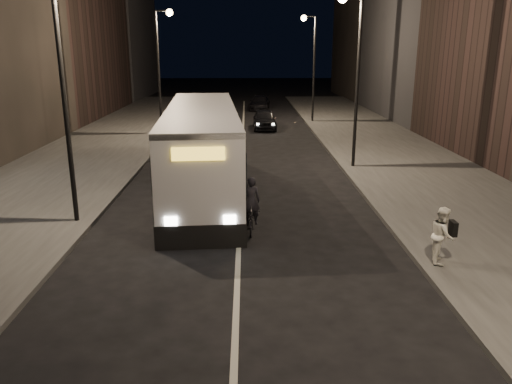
{
  "coord_description": "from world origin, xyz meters",
  "views": [
    {
      "loc": [
        0.27,
        -12.34,
        5.87
      ],
      "look_at": [
        0.55,
        2.73,
        1.5
      ],
      "focal_mm": 35.0,
      "sensor_mm": 36.0,
      "label": 1
    }
  ],
  "objects_px": {
    "city_bus": "(202,146)",
    "car_far": "(260,103)",
    "cyclist_on_bicycle": "(251,214)",
    "car_mid": "(206,120)",
    "streetlight_left_near": "(69,64)",
    "car_near": "(265,119)",
    "streetlight_right_mid": "(353,59)",
    "streetlight_right_far": "(311,54)",
    "pedestrian_woman": "(442,235)",
    "streetlight_left_far": "(162,56)"
  },
  "relations": [
    {
      "from": "streetlight_right_far",
      "to": "cyclist_on_bicycle",
      "type": "bearing_deg",
      "value": -101.23
    },
    {
      "from": "city_bus",
      "to": "car_near",
      "type": "xyz_separation_m",
      "value": [
        3.21,
        16.7,
        -1.2
      ]
    },
    {
      "from": "streetlight_right_far",
      "to": "car_far",
      "type": "bearing_deg",
      "value": 112.52
    },
    {
      "from": "streetlight_right_mid",
      "to": "car_far",
      "type": "height_order",
      "value": "streetlight_right_mid"
    },
    {
      "from": "car_near",
      "to": "car_mid",
      "type": "distance_m",
      "value": 4.42
    },
    {
      "from": "streetlight_right_far",
      "to": "streetlight_left_far",
      "type": "xyz_separation_m",
      "value": [
        -10.66,
        -6.0,
        0.0
      ]
    },
    {
      "from": "streetlight_right_far",
      "to": "city_bus",
      "type": "height_order",
      "value": "streetlight_right_far"
    },
    {
      "from": "pedestrian_woman",
      "to": "car_mid",
      "type": "relative_size",
      "value": 0.41
    },
    {
      "from": "streetlight_right_mid",
      "to": "streetlight_left_far",
      "type": "relative_size",
      "value": 1.0
    },
    {
      "from": "streetlight_right_far",
      "to": "streetlight_left_near",
      "type": "height_order",
      "value": "same"
    },
    {
      "from": "city_bus",
      "to": "cyclist_on_bicycle",
      "type": "distance_m",
      "value": 5.6
    },
    {
      "from": "streetlight_right_far",
      "to": "city_bus",
      "type": "bearing_deg",
      "value": -109.34
    },
    {
      "from": "pedestrian_woman",
      "to": "car_near",
      "type": "bearing_deg",
      "value": 25.26
    },
    {
      "from": "cyclist_on_bicycle",
      "to": "streetlight_right_far",
      "type": "bearing_deg",
      "value": 79.72
    },
    {
      "from": "pedestrian_woman",
      "to": "car_far",
      "type": "distance_m",
      "value": 37.01
    },
    {
      "from": "city_bus",
      "to": "car_far",
      "type": "distance_m",
      "value": 29.06
    },
    {
      "from": "car_mid",
      "to": "car_near",
      "type": "bearing_deg",
      "value": 168.31
    },
    {
      "from": "car_far",
      "to": "car_near",
      "type": "bearing_deg",
      "value": -83.0
    },
    {
      "from": "cyclist_on_bicycle",
      "to": "pedestrian_woman",
      "type": "xyz_separation_m",
      "value": [
        5.2,
        -2.86,
        0.31
      ]
    },
    {
      "from": "streetlight_left_far",
      "to": "streetlight_right_mid",
      "type": "bearing_deg",
      "value": -43.16
    },
    {
      "from": "streetlight_left_near",
      "to": "streetlight_left_far",
      "type": "bearing_deg",
      "value": 90.0
    },
    {
      "from": "streetlight_right_mid",
      "to": "streetlight_right_far",
      "type": "distance_m",
      "value": 16.0
    },
    {
      "from": "streetlight_left_far",
      "to": "cyclist_on_bicycle",
      "type": "bearing_deg",
      "value": -73.07
    },
    {
      "from": "pedestrian_woman",
      "to": "car_near",
      "type": "distance_m",
      "value": 24.96
    },
    {
      "from": "car_mid",
      "to": "streetlight_left_near",
      "type": "bearing_deg",
      "value": 76.49
    },
    {
      "from": "pedestrian_woman",
      "to": "car_mid",
      "type": "distance_m",
      "value": 26.39
    },
    {
      "from": "city_bus",
      "to": "car_far",
      "type": "relative_size",
      "value": 2.97
    },
    {
      "from": "streetlight_left_near",
      "to": "cyclist_on_bicycle",
      "type": "xyz_separation_m",
      "value": [
        5.73,
        -0.83,
        -4.72
      ]
    },
    {
      "from": "streetlight_right_mid",
      "to": "streetlight_right_far",
      "type": "height_order",
      "value": "same"
    },
    {
      "from": "streetlight_left_near",
      "to": "city_bus",
      "type": "height_order",
      "value": "streetlight_left_near"
    },
    {
      "from": "streetlight_right_mid",
      "to": "streetlight_left_near",
      "type": "bearing_deg",
      "value": -143.12
    },
    {
      "from": "streetlight_right_mid",
      "to": "streetlight_left_near",
      "type": "xyz_separation_m",
      "value": [
        -10.66,
        -8.0,
        0.0
      ]
    },
    {
      "from": "streetlight_left_far",
      "to": "cyclist_on_bicycle",
      "type": "relative_size",
      "value": 4.24
    },
    {
      "from": "streetlight_right_mid",
      "to": "streetlight_left_far",
      "type": "distance_m",
      "value": 14.62
    },
    {
      "from": "pedestrian_woman",
      "to": "car_near",
      "type": "relative_size",
      "value": 0.38
    },
    {
      "from": "streetlight_right_mid",
      "to": "car_near",
      "type": "distance_m",
      "value": 14.25
    },
    {
      "from": "streetlight_right_mid",
      "to": "car_far",
      "type": "xyz_separation_m",
      "value": [
        -3.77,
        25.1,
        -4.71
      ]
    },
    {
      "from": "city_bus",
      "to": "car_far",
      "type": "height_order",
      "value": "city_bus"
    },
    {
      "from": "streetlight_left_far",
      "to": "cyclist_on_bicycle",
      "type": "xyz_separation_m",
      "value": [
        5.73,
        -18.83,
        -4.72
      ]
    },
    {
      "from": "city_bus",
      "to": "cyclist_on_bicycle",
      "type": "height_order",
      "value": "city_bus"
    },
    {
      "from": "cyclist_on_bicycle",
      "to": "pedestrian_woman",
      "type": "distance_m",
      "value": 5.94
    },
    {
      "from": "cyclist_on_bicycle",
      "to": "car_mid",
      "type": "xyz_separation_m",
      "value": [
        -3.2,
        22.16,
        0.0
      ]
    },
    {
      "from": "streetlight_left_far",
      "to": "pedestrian_woman",
      "type": "distance_m",
      "value": 24.69
    },
    {
      "from": "car_near",
      "to": "streetlight_right_mid",
      "type": "bearing_deg",
      "value": -74.12
    },
    {
      "from": "streetlight_left_far",
      "to": "car_near",
      "type": "height_order",
      "value": "streetlight_left_far"
    },
    {
      "from": "streetlight_right_mid",
      "to": "streetlight_right_far",
      "type": "relative_size",
      "value": 1.0
    },
    {
      "from": "streetlight_left_near",
      "to": "car_mid",
      "type": "xyz_separation_m",
      "value": [
        2.53,
        21.33,
        -4.72
      ]
    },
    {
      "from": "streetlight_right_mid",
      "to": "cyclist_on_bicycle",
      "type": "xyz_separation_m",
      "value": [
        -4.93,
        -8.83,
        -4.72
      ]
    },
    {
      "from": "city_bus",
      "to": "car_near",
      "type": "bearing_deg",
      "value": 74.99
    },
    {
      "from": "streetlight_right_far",
      "to": "streetlight_left_far",
      "type": "relative_size",
      "value": 1.0
    }
  ]
}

